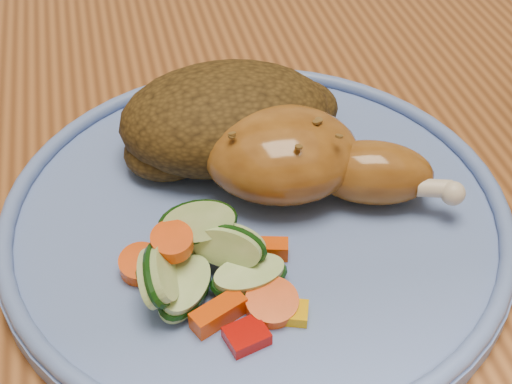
% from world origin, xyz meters
% --- Properties ---
extents(dining_table, '(0.90, 1.40, 0.75)m').
position_xyz_m(dining_table, '(0.00, 0.00, 0.67)').
color(dining_table, brown).
rests_on(dining_table, ground).
extents(chair_far, '(0.42, 0.42, 0.91)m').
position_xyz_m(chair_far, '(0.00, 0.63, 0.49)').
color(chair_far, '#4C2D16').
rests_on(chair_far, ground).
extents(plate, '(0.30, 0.30, 0.01)m').
position_xyz_m(plate, '(-0.10, -0.05, 0.76)').
color(plate, '#5B77BE').
rests_on(plate, dining_table).
extents(plate_rim, '(0.30, 0.30, 0.01)m').
position_xyz_m(plate_rim, '(-0.10, -0.05, 0.77)').
color(plate_rim, '#5B77BE').
rests_on(plate_rim, plate).
extents(chicken_leg, '(0.15, 0.10, 0.05)m').
position_xyz_m(chicken_leg, '(-0.07, -0.04, 0.79)').
color(chicken_leg, '#90581E').
rests_on(chicken_leg, plate).
extents(rice_pilaf, '(0.15, 0.10, 0.06)m').
position_xyz_m(rice_pilaf, '(-0.10, 0.01, 0.78)').
color(rice_pilaf, '#432E10').
rests_on(rice_pilaf, plate).
extents(vegetable_pile, '(0.09, 0.09, 0.05)m').
position_xyz_m(vegetable_pile, '(-0.14, -0.10, 0.78)').
color(vegetable_pile, '#A50A05').
rests_on(vegetable_pile, plate).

